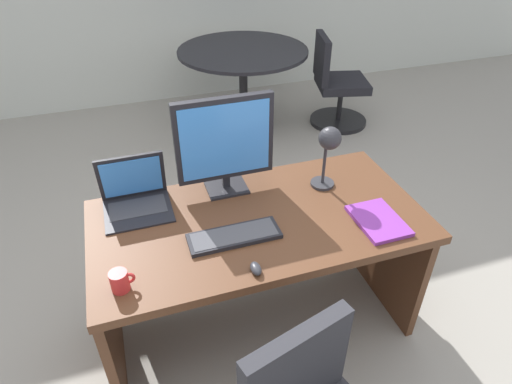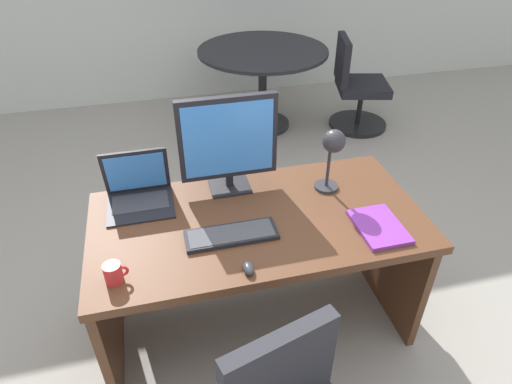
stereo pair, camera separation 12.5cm
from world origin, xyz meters
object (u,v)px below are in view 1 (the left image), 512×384
object	(u,v)px
coffee_mug	(120,281)
meeting_table	(243,69)
keyboard	(234,236)
meeting_chair_near	(336,89)
desk	(256,245)
desk_lamp	(329,146)
mouse	(256,269)
monitor	(225,142)
book	(378,220)
laptop	(135,191)

from	to	relation	value
coffee_mug	meeting_table	bearing A→B (deg)	63.82
meeting_table	keyboard	bearing A→B (deg)	-107.73
coffee_mug	meeting_chair_near	size ratio (longest dim) A/B	0.11
desk	coffee_mug	world-z (taller)	coffee_mug
meeting_table	coffee_mug	bearing A→B (deg)	-116.18
desk	desk_lamp	size ratio (longest dim) A/B	4.53
keyboard	coffee_mug	distance (m)	0.51
mouse	meeting_chair_near	xyz separation A→B (m)	(1.61, 2.43, -0.41)
coffee_mug	meeting_table	world-z (taller)	coffee_mug
desk_lamp	meeting_table	distance (m)	2.24
monitor	meeting_chair_near	distance (m)	2.51
meeting_chair_near	mouse	bearing A→B (deg)	-123.62
desk	keyboard	bearing A→B (deg)	-135.59
meeting_chair_near	keyboard	bearing A→B (deg)	-126.64
desk	book	bearing A→B (deg)	-25.76
laptop	book	distance (m)	1.14
desk	book	world-z (taller)	book
book	meeting_chair_near	bearing A→B (deg)	66.84
keyboard	meeting_table	bearing A→B (deg)	72.27
desk	meeting_chair_near	distance (m)	2.55
desk_lamp	coffee_mug	distance (m)	1.11
book	keyboard	bearing A→B (deg)	171.09
laptop	keyboard	size ratio (longest dim) A/B	0.77
meeting_table	laptop	bearing A→B (deg)	-119.43
laptop	desk_lamp	xyz separation A→B (m)	(0.92, -0.15, 0.16)
desk	monitor	xyz separation A→B (m)	(-0.08, 0.23, 0.48)
monitor	meeting_table	bearing A→B (deg)	70.99
desk_lamp	meeting_table	size ratio (longest dim) A/B	0.29
laptop	coffee_mug	xyz separation A→B (m)	(-0.11, -0.53, -0.03)
desk_lamp	meeting_table	xyz separation A→B (m)	(0.23, 2.19, -0.41)
keyboard	meeting_table	world-z (taller)	keyboard
monitor	coffee_mug	world-z (taller)	monitor
mouse	coffee_mug	world-z (taller)	coffee_mug
book	meeting_table	size ratio (longest dim) A/B	0.23
book	coffee_mug	bearing A→B (deg)	-177.68
desk	keyboard	xyz separation A→B (m)	(-0.15, -0.14, 0.22)
desk_lamp	meeting_chair_near	size ratio (longest dim) A/B	0.39
meeting_table	meeting_chair_near	distance (m)	0.92
desk	laptop	distance (m)	0.64
desk	keyboard	distance (m)	0.30
desk	meeting_chair_near	bearing A→B (deg)	54.07
keyboard	desk_lamp	xyz separation A→B (m)	(0.54, 0.23, 0.23)
monitor	keyboard	size ratio (longest dim) A/B	1.22
desk	mouse	xyz separation A→B (m)	(-0.12, -0.36, 0.22)
desk_lamp	coffee_mug	bearing A→B (deg)	-159.85
meeting_chair_near	desk_lamp	bearing A→B (deg)	-119.10
book	coffee_mug	size ratio (longest dim) A/B	2.92
mouse	desk_lamp	bearing A→B (deg)	41.28
book	coffee_mug	xyz separation A→B (m)	(-1.14, -0.05, 0.03)
laptop	book	bearing A→B (deg)	-25.07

